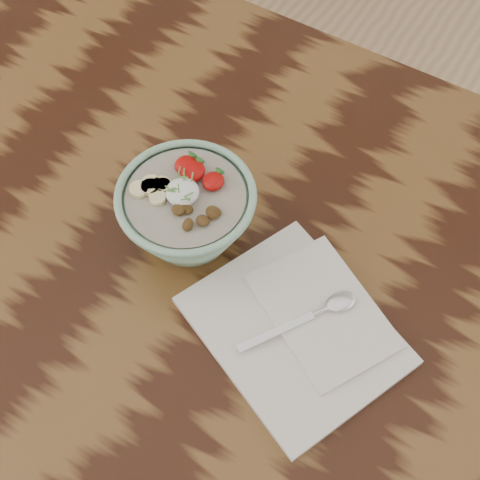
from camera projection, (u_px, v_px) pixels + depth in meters
The scene contains 4 objects.
table at pixel (152, 235), 104.48cm from camera, with size 160.00×90.00×75.00cm.
breakfast_bowl at pixel (187, 212), 88.13cm from camera, with size 18.28×18.28×11.98cm.
napkin at pixel (300, 326), 85.55cm from camera, with size 31.65×29.07×1.57cm.
spoon at pixel (325, 309), 85.39cm from camera, with size 10.76×15.26×0.89cm.
Camera 1 is at (40.38, -40.20, 154.36)cm, focal length 50.00 mm.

